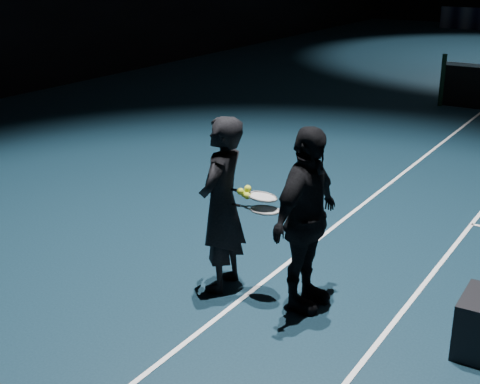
{
  "coord_description": "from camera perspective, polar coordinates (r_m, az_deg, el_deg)",
  "views": [
    {
      "loc": [
        -2.49,
        -14.24,
        3.13
      ],
      "look_at": [
        -5.62,
        -9.29,
        1.01
      ],
      "focal_mm": 50.0,
      "sensor_mm": 36.0,
      "label": 1
    }
  ],
  "objects": [
    {
      "name": "racket_lower",
      "position": [
        6.15,
        2.16,
        -1.55
      ],
      "size": [
        0.7,
        0.29,
        0.03
      ],
      "primitive_type": null,
      "rotation": [
        0.0,
        0.0,
        0.11
      ],
      "color": "black",
      "rests_on": "player_a"
    },
    {
      "name": "tennis_balls",
      "position": [
        6.18,
        0.55,
        -0.08
      ],
      "size": [
        0.12,
        0.1,
        0.12
      ],
      "primitive_type": null,
      "color": "yellow",
      "rests_on": "racket_upper"
    },
    {
      "name": "player_b",
      "position": [
        6.02,
        5.64,
        -2.37
      ],
      "size": [
        0.46,
        1.02,
        1.72
      ],
      "primitive_type": "imported",
      "rotation": [
        0.0,
        0.0,
        1.53
      ],
      "color": "black",
      "rests_on": "floor"
    },
    {
      "name": "racket_upper",
      "position": [
        6.16,
        1.9,
        -0.4
      ],
      "size": [
        0.71,
        0.34,
        0.1
      ],
      "primitive_type": null,
      "rotation": [
        0.0,
        0.1,
        0.18
      ],
      "color": "black",
      "rests_on": "player_b"
    },
    {
      "name": "player_a",
      "position": [
        6.34,
        -1.56,
        -1.1
      ],
      "size": [
        0.5,
        0.68,
        1.72
      ],
      "primitive_type": "imported",
      "rotation": [
        0.0,
        0.0,
        -1.43
      ],
      "color": "black",
      "rests_on": "floor"
    },
    {
      "name": "net_post_left",
      "position": [
        14.99,
        16.89,
        9.11
      ],
      "size": [
        0.1,
        0.1,
        1.1
      ],
      "primitive_type": "cylinder",
      "color": "black",
      "rests_on": "floor"
    }
  ]
}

